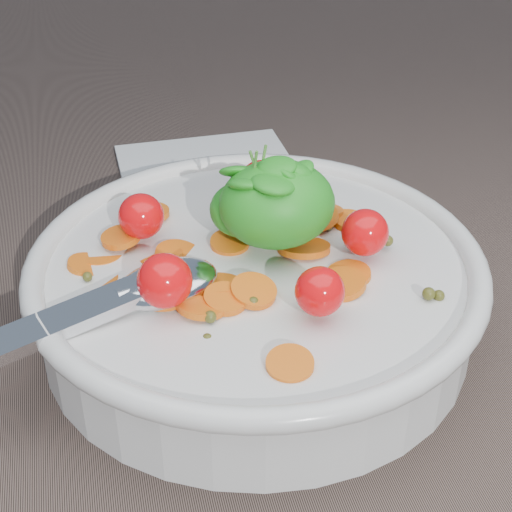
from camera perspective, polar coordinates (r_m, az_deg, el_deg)
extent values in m
plane|color=brown|center=(0.52, -1.49, -5.99)|extent=(6.00, 6.00, 0.00)
cylinder|color=silver|center=(0.52, 0.00, -2.91)|extent=(0.28, 0.28, 0.05)
torus|color=silver|center=(0.50, 0.00, -0.43)|extent=(0.29, 0.29, 0.02)
cylinder|color=silver|center=(0.53, 0.00, -4.97)|extent=(0.14, 0.14, 0.01)
cylinder|color=brown|center=(0.52, 0.00, -2.91)|extent=(0.25, 0.25, 0.04)
cylinder|color=orange|center=(0.51, -12.01, -0.76)|extent=(0.04, 0.04, 0.01)
cylinder|color=orange|center=(0.52, -1.92, 0.96)|extent=(0.04, 0.04, 0.01)
cylinder|color=orange|center=(0.51, 3.49, 0.61)|extent=(0.04, 0.04, 0.01)
cylinder|color=orange|center=(0.46, -2.24, -3.12)|extent=(0.04, 0.04, 0.01)
cylinder|color=orange|center=(0.51, -5.62, -0.07)|extent=(0.04, 0.04, 0.01)
cylinder|color=orange|center=(0.52, -11.22, -0.01)|extent=(0.03, 0.03, 0.01)
cylinder|color=orange|center=(0.47, -0.18, -2.55)|extent=(0.04, 0.04, 0.01)
cylinder|color=orange|center=(0.47, -6.66, -2.74)|extent=(0.04, 0.04, 0.01)
cylinder|color=orange|center=(0.48, -2.77, -2.13)|extent=(0.04, 0.04, 0.01)
cylinder|color=orange|center=(0.49, 6.72, -1.42)|extent=(0.04, 0.04, 0.01)
cylinder|color=orange|center=(0.55, 4.51, 3.26)|extent=(0.04, 0.04, 0.02)
cylinder|color=orange|center=(0.48, 6.11, -2.06)|extent=(0.04, 0.04, 0.01)
cylinder|color=orange|center=(0.53, 0.82, 1.86)|extent=(0.03, 0.03, 0.01)
cylinder|color=orange|center=(0.53, 0.54, 2.22)|extent=(0.04, 0.04, 0.01)
cylinder|color=orange|center=(0.42, 2.48, -7.88)|extent=(0.04, 0.04, 0.01)
cylinder|color=orange|center=(0.55, -8.00, 3.15)|extent=(0.04, 0.04, 0.01)
cylinder|color=orange|center=(0.46, -3.98, -3.56)|extent=(0.04, 0.04, 0.01)
cylinder|color=orange|center=(0.50, -11.83, -2.02)|extent=(0.05, 0.04, 0.01)
cylinder|color=orange|center=(0.51, -6.91, -0.12)|extent=(0.04, 0.04, 0.01)
cylinder|color=orange|center=(0.55, 7.19, 2.39)|extent=(0.04, 0.04, 0.01)
cylinder|color=orange|center=(0.54, 4.44, 2.75)|extent=(0.04, 0.04, 0.01)
cylinder|color=orange|center=(0.58, -3.74, 4.16)|extent=(0.04, 0.04, 0.01)
cylinder|color=orange|center=(0.52, -9.81, 1.37)|extent=(0.03, 0.03, 0.01)
cylinder|color=orange|center=(0.54, -0.24, 1.91)|extent=(0.04, 0.04, 0.02)
sphere|color=#494918|center=(0.47, 4.26, -2.34)|extent=(0.01, 0.01, 0.01)
sphere|color=#494918|center=(0.50, -6.25, -0.57)|extent=(0.01, 0.01, 0.01)
sphere|color=#494918|center=(0.53, -0.12, 2.38)|extent=(0.01, 0.01, 0.01)
sphere|color=#494918|center=(0.45, -3.35, -4.45)|extent=(0.01, 0.01, 0.01)
sphere|color=#494918|center=(0.49, -6.93, -0.38)|extent=(0.01, 0.01, 0.01)
sphere|color=#494918|center=(0.48, 12.45, -2.70)|extent=(0.01, 0.01, 0.01)
sphere|color=#494918|center=(0.52, 2.76, 1.81)|extent=(0.01, 0.01, 0.01)
sphere|color=#494918|center=(0.46, -6.40, -2.43)|extent=(0.01, 0.01, 0.01)
sphere|color=#494918|center=(0.54, 2.37, 3.04)|extent=(0.01, 0.01, 0.01)
sphere|color=#494918|center=(0.46, -0.21, -3.40)|extent=(0.01, 0.01, 0.01)
sphere|color=#494918|center=(0.47, 0.22, -2.57)|extent=(0.01, 0.01, 0.01)
sphere|color=#494918|center=(0.53, 5.32, 2.16)|extent=(0.01, 0.01, 0.01)
sphere|color=#494918|center=(0.44, -3.56, -6.03)|extent=(0.01, 0.01, 0.01)
sphere|color=#494918|center=(0.49, -12.16, -1.48)|extent=(0.01, 0.01, 0.01)
sphere|color=#494918|center=(0.47, -1.27, -2.49)|extent=(0.01, 0.01, 0.01)
sphere|color=#494918|center=(0.48, 13.16, -2.83)|extent=(0.01, 0.01, 0.01)
sphere|color=#494918|center=(0.49, -6.25, -2.14)|extent=(0.01, 0.01, 0.01)
sphere|color=#494918|center=(0.52, 9.55, 1.10)|extent=(0.01, 0.01, 0.01)
sphere|color=red|center=(0.50, 7.94, 1.71)|extent=(0.03, 0.03, 0.03)
sphere|color=red|center=(0.55, 0.36, 5.48)|extent=(0.03, 0.03, 0.03)
sphere|color=red|center=(0.52, -8.35, 2.88)|extent=(0.03, 0.03, 0.03)
sphere|color=red|center=(0.45, -6.66, -1.81)|extent=(0.03, 0.03, 0.03)
sphere|color=red|center=(0.44, 4.66, -2.59)|extent=(0.03, 0.03, 0.03)
ellipsoid|color=green|center=(0.49, 1.54, 3.80)|extent=(0.07, 0.06, 0.05)
ellipsoid|color=green|center=(0.51, -0.97, 3.41)|extent=(0.04, 0.04, 0.03)
ellipsoid|color=green|center=(0.50, -1.44, 6.18)|extent=(0.03, 0.03, 0.02)
ellipsoid|color=green|center=(0.49, 1.61, 4.84)|extent=(0.03, 0.03, 0.01)
ellipsoid|color=green|center=(0.48, 2.29, 5.89)|extent=(0.03, 0.03, 0.03)
ellipsoid|color=green|center=(0.48, 3.09, 5.30)|extent=(0.03, 0.03, 0.03)
ellipsoid|color=green|center=(0.51, 1.02, 4.92)|extent=(0.03, 0.03, 0.01)
ellipsoid|color=green|center=(0.48, -0.74, 5.22)|extent=(0.03, 0.03, 0.02)
ellipsoid|color=green|center=(0.52, 2.54, 5.67)|extent=(0.03, 0.03, 0.02)
ellipsoid|color=green|center=(0.49, 3.12, 6.06)|extent=(0.03, 0.03, 0.02)
ellipsoid|color=green|center=(0.50, -1.78, 3.44)|extent=(0.02, 0.03, 0.02)
ellipsoid|color=green|center=(0.49, 3.14, 6.16)|extent=(0.03, 0.03, 0.02)
ellipsoid|color=green|center=(0.47, 1.25, 5.24)|extent=(0.04, 0.04, 0.01)
ellipsoid|color=green|center=(0.50, -0.23, 5.80)|extent=(0.02, 0.02, 0.02)
ellipsoid|color=green|center=(0.50, 1.51, 6.20)|extent=(0.03, 0.03, 0.03)
ellipsoid|color=green|center=(0.51, 0.40, 4.74)|extent=(0.02, 0.02, 0.01)
ellipsoid|color=green|center=(0.48, 4.23, 2.84)|extent=(0.02, 0.02, 0.02)
ellipsoid|color=green|center=(0.48, 1.54, 6.50)|extent=(0.03, 0.03, 0.01)
ellipsoid|color=green|center=(0.48, 1.69, 2.97)|extent=(0.04, 0.03, 0.03)
ellipsoid|color=green|center=(0.49, 1.10, 6.00)|extent=(0.03, 0.03, 0.02)
cylinder|color=#4C8C33|center=(0.49, 0.23, 5.45)|extent=(0.01, 0.01, 0.05)
cylinder|color=#4C8C33|center=(0.49, 0.40, 5.17)|extent=(0.02, 0.01, 0.05)
cylinder|color=#4C8C33|center=(0.49, -0.30, 5.24)|extent=(0.01, 0.01, 0.05)
ellipsoid|color=silver|center=(0.47, -6.46, -1.97)|extent=(0.07, 0.06, 0.02)
cube|color=silver|center=(0.46, -12.17, -3.93)|extent=(0.13, 0.06, 0.02)
cylinder|color=silver|center=(0.47, -8.71, -2.62)|extent=(0.03, 0.02, 0.01)
cube|color=white|center=(0.72, -3.44, 6.18)|extent=(0.16, 0.14, 0.01)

